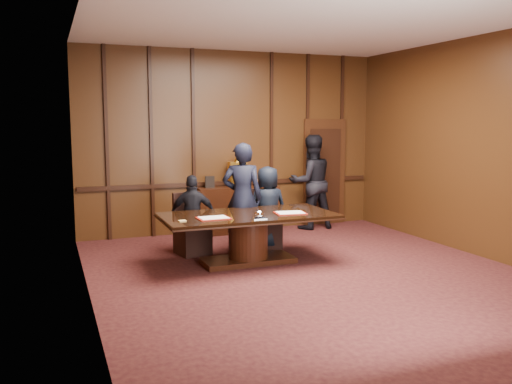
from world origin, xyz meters
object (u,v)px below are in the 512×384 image
signatory_right (268,207)px  witness_right (311,182)px  conference_table (248,230)px  signatory_left (193,215)px  sideboard (238,208)px  witness_left (242,198)px

signatory_right → witness_right: witness_right is taller
conference_table → signatory_left: (-0.65, 0.80, 0.14)m
conference_table → signatory_right: 1.05m
sideboard → conference_table: (-0.61, -2.24, 0.02)m
witness_right → conference_table: bearing=46.0°
signatory_left → signatory_right: signatory_right is taller
signatory_left → signatory_right: (1.30, 0.00, 0.05)m
conference_table → signatory_left: size_ratio=2.02×
signatory_left → witness_left: size_ratio=0.72×
sideboard → conference_table: 2.32m
sideboard → witness_left: witness_left is taller
witness_left → witness_right: (1.96, 1.38, 0.04)m
conference_table → witness_left: bearing=77.1°
signatory_left → sideboard: bearing=-114.5°
signatory_left → witness_left: (0.81, -0.10, 0.26)m
sideboard → witness_left: bearing=-106.4°
sideboard → witness_left: 1.66m
sideboard → conference_table: bearing=-105.3°
conference_table → witness_right: witness_right is taller
witness_left → conference_table: bearing=99.6°
signatory_right → conference_table: bearing=52.1°
signatory_left → witness_right: witness_right is taller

